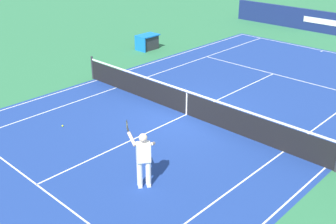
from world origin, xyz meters
The scene contains 7 objects.
ground_plane centered at (0.00, 0.00, 0.00)m, with size 60.00×60.00×0.00m, color #2D7247.
court_slab centered at (0.00, 0.00, 0.00)m, with size 24.20×11.40×0.00m, color navy.
court_line_markings centered at (0.00, 0.00, 0.00)m, with size 23.85×11.05×0.01m.
tennis_net centered at (0.00, 0.00, 0.49)m, with size 0.10×11.70×1.08m.
tennis_player_near centered at (4.37, 2.22, 0.93)m, with size 0.75×1.17×1.70m.
tennis_ball centered at (3.84, -2.55, 0.03)m, with size 0.07×0.07×0.07m, color #CCE01E.
equipment_cart_tarped centered at (-5.18, -7.50, 0.44)m, with size 1.25×0.84×0.85m.
Camera 1 is at (10.90, 9.30, 6.67)m, focal length 44.25 mm.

